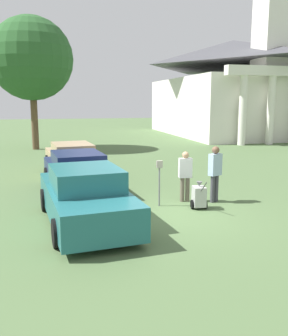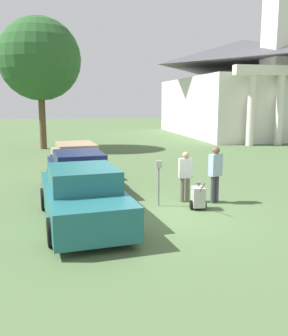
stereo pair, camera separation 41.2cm
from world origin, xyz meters
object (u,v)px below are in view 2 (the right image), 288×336
Objects in this scene: parked_car_tan at (76,160)px; parking_meter at (159,175)px; parked_car_navy at (79,174)px; person_worker at (185,174)px; equipment_cart at (198,197)px; person_supervisor at (215,171)px; parked_car_teal at (83,197)px; church at (243,83)px.

parking_meter is at bearing -72.15° from parked_car_tan.
parked_car_tan is (0.00, 3.28, -0.02)m from parked_car_navy.
equipment_cart is (0.13, -0.90, -0.54)m from person_worker.
parked_car_teal is at bearing -7.62° from person_supervisor.
person_supervisor is (4.24, -5.36, 0.35)m from parked_car_tan.
parked_car_teal is 2.64m from parking_meter.
parked_car_teal is 0.93× the size of parked_car_tan.
parking_meter is 0.87× the size of person_worker.
parked_car_teal is 28.92m from church.
parked_car_navy is at bearing -48.71° from person_supervisor.
church reaches higher than parked_car_tan.
parked_car_navy is 5.10× the size of equipment_cart.
parked_car_navy is at bearing -128.48° from church.
person_worker is at bearing 104.82° from equipment_cart.
person_worker reaches higher than parked_car_navy.
parked_car_tan is 0.25× the size of church.
church reaches higher than person_worker.
parked_car_teal reaches higher than equipment_cart.
person_supervisor reaches higher than equipment_cart.
parking_meter is 0.79× the size of person_supervisor.
parked_car_teal is 4.40m from person_supervisor.
parked_car_navy is 3.18m from parking_meter.
equipment_cart is (-0.77, -0.60, -0.66)m from person_supervisor.
person_worker is (3.34, -5.06, 0.24)m from parked_car_tan.
parked_car_tan is at bearing -133.45° from church.
person_worker is (0.96, 0.32, -0.06)m from parking_meter.
parked_car_navy is 3.11× the size of person_worker.
parking_meter is at bearing 19.08° from parked_car_teal.
church is (12.74, 23.07, 4.48)m from equipment_cart.
person_supervisor is 0.08× the size of church.
parked_car_navy is 3.28m from parked_car_tan.
parked_car_navy is at bearing -95.97° from parked_car_tan.
person_supervisor is (4.24, 1.13, 0.34)m from parked_car_teal.
parked_car_navy is 2.80× the size of person_supervisor.
church is at bearing -140.65° from person_supervisor.
parked_car_tan is at bearing 113.81° from parking_meter.
parked_car_teal is at bearing -95.96° from parked_car_tan.
parked_car_teal is 2.76× the size of person_supervisor.
parked_car_navy is 26.37m from church.
parked_car_tan reaches higher than equipment_cart.
person_supervisor is 25.73m from church.
church is (16.20, 23.60, 4.15)m from parked_car_teal.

